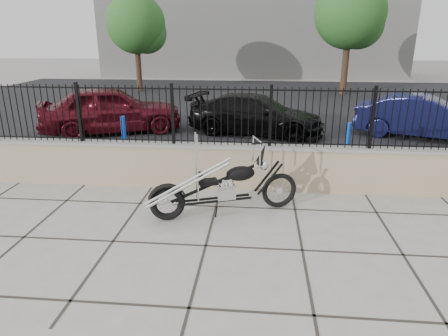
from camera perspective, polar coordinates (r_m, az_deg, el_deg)
ground_plane at (r=6.38m, az=-2.65°, el=-11.05°), size 90.00×90.00×0.00m
parking_lot at (r=18.27m, az=2.73°, el=8.81°), size 30.00×30.00×0.00m
retaining_wall at (r=8.46m, az=-0.40°, el=0.24°), size 14.00×0.36×0.96m
iron_fence at (r=8.18m, az=-0.42°, el=7.43°), size 14.00×0.08×1.20m
background_building at (r=32.00m, az=4.10°, el=20.28°), size 22.00×6.00×8.00m
chopper_motorcycle at (r=7.11m, az=-0.22°, el=-0.78°), size 2.63×1.34×1.58m
car_red at (r=13.74m, az=-15.79°, el=8.05°), size 4.87×3.41×1.54m
car_black at (r=13.11m, az=4.58°, el=7.61°), size 4.70×2.78×1.28m
car_blue at (r=14.03m, az=26.57°, el=6.55°), size 4.28×2.78×1.33m
bollard_a at (r=11.14m, az=-14.10°, el=4.51°), size 0.17×0.17×1.06m
bollard_b at (r=11.24m, az=17.29°, el=3.96°), size 0.13×0.13×0.91m
tree_left at (r=23.36m, az=-12.53°, el=19.83°), size 3.17×3.17×5.35m
tree_right at (r=22.69m, az=17.61°, el=20.79°), size 3.61×3.61×6.09m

